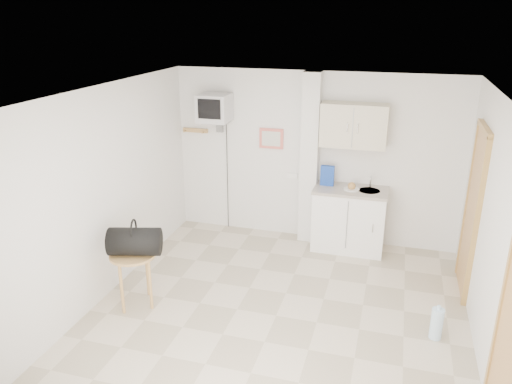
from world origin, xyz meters
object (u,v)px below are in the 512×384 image
(round_table, at_px, (133,262))
(water_bottle, at_px, (437,323))
(duffel_bag, at_px, (135,241))
(crt_television, at_px, (215,109))

(round_table, distance_m, water_bottle, 3.40)
(round_table, xyz_separation_m, duffel_bag, (0.04, -0.00, 0.27))
(crt_television, xyz_separation_m, duffel_bag, (-0.16, -2.23, -1.12))
(crt_television, bearing_deg, round_table, -95.13)
(duffel_bag, bearing_deg, water_bottle, -10.45)
(crt_television, distance_m, duffel_bag, 2.50)
(crt_television, height_order, round_table, crt_television)
(round_table, relative_size, duffel_bag, 1.02)
(crt_television, relative_size, round_table, 3.29)
(duffel_bag, bearing_deg, round_table, 163.70)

